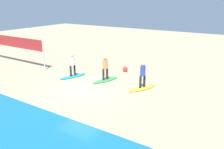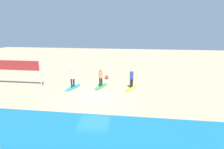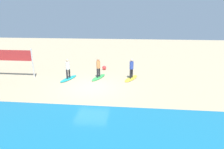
% 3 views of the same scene
% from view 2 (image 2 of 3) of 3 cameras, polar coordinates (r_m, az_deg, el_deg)
% --- Properties ---
extents(ground_plane, '(60.00, 60.00, 0.00)m').
position_cam_2_polar(ground_plane, '(14.36, -5.97, -6.91)').
color(ground_plane, tan).
extents(surfboard_yellow, '(1.38, 2.14, 0.09)m').
position_cam_2_polar(surfboard_yellow, '(16.15, 6.15, -4.18)').
color(surfboard_yellow, yellow).
rests_on(surfboard_yellow, ground).
extents(surfer_yellow, '(0.32, 0.43, 1.64)m').
position_cam_2_polar(surfer_yellow, '(15.84, 6.26, -0.80)').
color(surfer_yellow, '#232328').
rests_on(surfer_yellow, surfboard_yellow).
extents(surfboard_green, '(1.20, 2.17, 0.09)m').
position_cam_2_polar(surfboard_green, '(16.41, -3.59, -3.80)').
color(surfboard_green, green).
rests_on(surfboard_green, ground).
extents(surfer_green, '(0.32, 0.44, 1.64)m').
position_cam_2_polar(surfer_green, '(16.11, -3.64, -0.47)').
color(surfer_green, '#232328').
rests_on(surfer_green, surfboard_green).
extents(surfboard_teal, '(1.18, 2.17, 0.09)m').
position_cam_2_polar(surfboard_teal, '(16.51, -12.32, -4.02)').
color(surfboard_teal, teal).
rests_on(surfboard_teal, ground).
extents(surfer_teal, '(0.32, 0.44, 1.64)m').
position_cam_2_polar(surfer_teal, '(16.21, -12.52, -0.71)').
color(surfer_teal, '#232328').
rests_on(surfer_teal, surfboard_teal).
extents(beach_ball, '(0.40, 0.40, 0.40)m').
position_cam_2_polar(beach_ball, '(18.75, -1.73, -0.82)').
color(beach_ball, '#E53838').
rests_on(beach_ball, ground).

